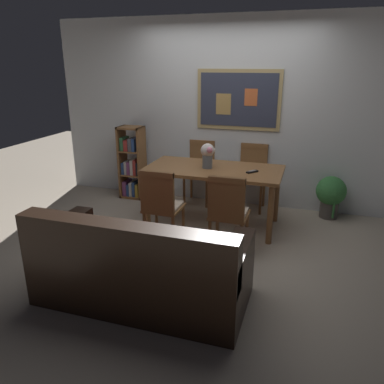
# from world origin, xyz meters

# --- Properties ---
(ground_plane) EXTENTS (12.00, 12.00, 0.00)m
(ground_plane) POSITION_xyz_m (0.00, 0.00, 0.00)
(ground_plane) COLOR tan
(wall_back_with_painting) EXTENTS (5.20, 0.14, 2.60)m
(wall_back_with_painting) POSITION_xyz_m (0.00, 1.48, 1.30)
(wall_back_with_painting) COLOR silver
(wall_back_with_painting) RESTS_ON ground_plane
(dining_table) EXTENTS (1.68, 0.85, 0.75)m
(dining_table) POSITION_xyz_m (0.04, 0.55, 0.66)
(dining_table) COLOR brown
(dining_table) RESTS_ON ground_plane
(dining_chair_far_right) EXTENTS (0.40, 0.41, 0.91)m
(dining_chair_far_right) POSITION_xyz_m (0.41, 1.30, 0.54)
(dining_chair_far_right) COLOR brown
(dining_chair_far_right) RESTS_ON ground_plane
(dining_chair_near_right) EXTENTS (0.40, 0.41, 0.91)m
(dining_chair_near_right) POSITION_xyz_m (0.39, -0.21, 0.54)
(dining_chair_near_right) COLOR brown
(dining_chair_near_right) RESTS_ON ground_plane
(dining_chair_near_left) EXTENTS (0.40, 0.41, 0.91)m
(dining_chair_near_left) POSITION_xyz_m (-0.35, -0.24, 0.54)
(dining_chair_near_left) COLOR brown
(dining_chair_near_left) RESTS_ON ground_plane
(dining_chair_far_left) EXTENTS (0.40, 0.41, 0.91)m
(dining_chair_far_left) POSITION_xyz_m (-0.37, 1.34, 0.54)
(dining_chair_far_left) COLOR brown
(dining_chair_far_left) RESTS_ON ground_plane
(leather_couch) EXTENTS (1.80, 0.84, 0.84)m
(leather_couch) POSITION_xyz_m (-0.14, -1.27, 0.31)
(leather_couch) COLOR black
(leather_couch) RESTS_ON ground_plane
(bookshelf) EXTENTS (0.36, 0.28, 1.09)m
(bookshelf) POSITION_xyz_m (-1.41, 1.20, 0.50)
(bookshelf) COLOR brown
(bookshelf) RESTS_ON ground_plane
(potted_ivy) EXTENTS (0.39, 0.39, 0.57)m
(potted_ivy) POSITION_xyz_m (1.47, 1.24, 0.33)
(potted_ivy) COLOR #4C4742
(potted_ivy) RESTS_ON ground_plane
(flower_vase) EXTENTS (0.18, 0.19, 0.31)m
(flower_vase) POSITION_xyz_m (-0.04, 0.53, 0.93)
(flower_vase) COLOR slate
(flower_vase) RESTS_ON dining_table
(tv_remote) EXTENTS (0.13, 0.15, 0.02)m
(tv_remote) POSITION_xyz_m (0.52, 0.49, 0.76)
(tv_remote) COLOR black
(tv_remote) RESTS_ON dining_table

